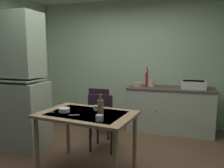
{
  "coord_description": "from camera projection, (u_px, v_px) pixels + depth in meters",
  "views": [
    {
      "loc": [
        1.14,
        -2.73,
        1.54
      ],
      "look_at": [
        0.17,
        0.24,
        1.1
      ],
      "focal_mm": 35.66,
      "sensor_mm": 36.0,
      "label": 1
    }
  ],
  "objects": [
    {
      "name": "ground_plane",
      "position": [
        95.0,
        163.0,
        3.13
      ],
      "size": [
        5.07,
        5.07,
        0.0
      ],
      "primitive_type": "plane",
      "color": "brown"
    },
    {
      "name": "wall_back",
      "position": [
        130.0,
        63.0,
        4.87
      ],
      "size": [
        4.17,
        0.1,
        2.64
      ],
      "primitive_type": "cube",
      "color": "#AFCBAB",
      "rests_on": "ground"
    },
    {
      "name": "hutch_cabinet",
      "position": [
        13.0,
        86.0,
        3.57
      ],
      "size": [
        1.08,
        0.54,
        2.15
      ],
      "color": "#ACB7A2",
      "rests_on": "ground"
    },
    {
      "name": "counter_cabinet",
      "position": [
        170.0,
        109.0,
        4.37
      ],
      "size": [
        1.63,
        0.64,
        0.87
      ],
      "color": "#ACB7A2",
      "rests_on": "ground"
    },
    {
      "name": "sink_basin",
      "position": [
        193.0,
        85.0,
        4.17
      ],
      "size": [
        0.44,
        0.34,
        0.15
      ],
      "color": "white",
      "rests_on": "counter_cabinet"
    },
    {
      "name": "hand_pump",
      "position": [
        147.0,
        78.0,
        4.47
      ],
      "size": [
        0.05,
        0.27,
        0.39
      ],
      "color": "#B21E19",
      "rests_on": "counter_cabinet"
    },
    {
      "name": "mixing_bowl_counter",
      "position": [
        138.0,
        84.0,
        4.45
      ],
      "size": [
        0.2,
        0.2,
        0.09
      ],
      "primitive_type": "cylinder",
      "color": "tan",
      "rests_on": "counter_cabinet"
    },
    {
      "name": "stoneware_crock",
      "position": [
        151.0,
        83.0,
        4.44
      ],
      "size": [
        0.13,
        0.13,
        0.13
      ],
      "primitive_type": "cylinder",
      "color": "beige",
      "rests_on": "counter_cabinet"
    },
    {
      "name": "dining_table",
      "position": [
        87.0,
        121.0,
        2.84
      ],
      "size": [
        1.28,
        0.91,
        0.78
      ],
      "color": "tan",
      "rests_on": "ground"
    },
    {
      "name": "chair_far_side",
      "position": [
        103.0,
        121.0,
        3.46
      ],
      "size": [
        0.42,
        0.42,
        0.92
      ],
      "color": "#291E23",
      "rests_on": "ground"
    },
    {
      "name": "chair_by_counter",
      "position": [
        101.0,
        111.0,
        4.06
      ],
      "size": [
        0.41,
        0.41,
        0.91
      ],
      "color": "#2E1820",
      "rests_on": "ground"
    },
    {
      "name": "serving_bowl_wide",
      "position": [
        64.0,
        110.0,
        2.88
      ],
      "size": [
        0.14,
        0.14,
        0.05
      ],
      "primitive_type": "cylinder",
      "color": "white",
      "rests_on": "dining_table"
    },
    {
      "name": "teacup_cream",
      "position": [
        96.0,
        108.0,
        2.95
      ],
      "size": [
        0.07,
        0.07,
        0.07
      ],
      "primitive_type": "cylinder",
      "color": "#ADD1C1",
      "rests_on": "dining_table"
    },
    {
      "name": "mug_tall",
      "position": [
        99.0,
        118.0,
        2.49
      ],
      "size": [
        0.09,
        0.09,
        0.07
      ],
      "primitive_type": "cylinder",
      "color": "#9EB2C6",
      "rests_on": "dining_table"
    },
    {
      "name": "glass_bottle",
      "position": [
        101.0,
        108.0,
        2.64
      ],
      "size": [
        0.07,
        0.07,
        0.28
      ],
      "color": "olive",
      "rests_on": "dining_table"
    },
    {
      "name": "table_knife",
      "position": [
        48.0,
        112.0,
        2.87
      ],
      "size": [
        0.17,
        0.04,
        0.0
      ],
      "primitive_type": "cube",
      "rotation": [
        0.0,
        0.0,
        3.29
      ],
      "color": "silver",
      "rests_on": "dining_table"
    },
    {
      "name": "teaspoon_near_bowl",
      "position": [
        74.0,
        115.0,
        2.73
      ],
      "size": [
        0.13,
        0.08,
        0.0
      ],
      "primitive_type": "cube",
      "rotation": [
        0.0,
        0.0,
        3.58
      ],
      "color": "beige",
      "rests_on": "dining_table"
    }
  ]
}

